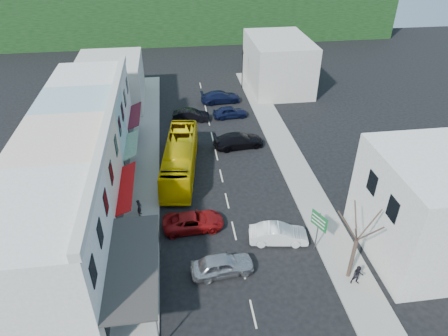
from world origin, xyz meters
TOP-DOWN VIEW (x-y plane):
  - ground at (0.00, 0.00)m, footprint 120.00×120.00m
  - sidewalk_left at (-7.50, 10.00)m, footprint 3.00×52.00m
  - sidewalk_right at (7.50, 10.00)m, footprint 3.00×52.00m
  - shopfront_row at (-12.49, 5.00)m, footprint 8.25×30.00m
  - right_building at (13.50, -4.00)m, footprint 8.00×9.00m
  - distant_block_left at (-12.00, 27.00)m, footprint 8.00×10.00m
  - distant_block_right at (11.00, 30.00)m, footprint 8.00×12.00m
  - bus at (-3.87, 9.18)m, footprint 3.98×11.83m
  - car_silver at (-1.50, -4.27)m, footprint 4.56×2.22m
  - car_white at (3.22, -1.69)m, footprint 4.61×2.39m
  - car_red at (-3.21, 0.78)m, footprint 4.66×2.06m
  - car_black_near at (2.61, 13.39)m, footprint 4.69×2.36m
  - car_navy_mid at (2.75, 20.78)m, footprint 4.54×2.18m
  - car_black_far at (-2.11, 20.55)m, footprint 4.61×2.39m
  - car_navy_far at (2.21, 25.53)m, footprint 4.65×2.25m
  - pedestrian_left at (-7.59, 2.88)m, footprint 0.51×0.67m
  - pedestrian_right at (7.51, -6.62)m, footprint 0.76×0.54m
  - direction_sign at (5.80, -2.90)m, footprint 1.35×1.72m
  - street_tree at (7.25, -5.88)m, footprint 2.34×2.34m
  - traffic_signal at (5.92, 30.25)m, footprint 1.23×1.44m

SIDE VIEW (x-z plane):
  - ground at x=0.00m, z-range 0.00..0.00m
  - sidewalk_left at x=-7.50m, z-range 0.00..0.15m
  - sidewalk_right at x=7.50m, z-range 0.00..0.15m
  - car_silver at x=-1.50m, z-range 0.00..1.40m
  - car_white at x=3.22m, z-range 0.00..1.40m
  - car_red at x=-3.21m, z-range 0.00..1.40m
  - car_black_near at x=2.61m, z-range 0.00..1.40m
  - car_navy_mid at x=2.75m, z-range 0.00..1.40m
  - car_black_far at x=-2.11m, z-range 0.00..1.40m
  - car_navy_far at x=2.21m, z-range 0.00..1.40m
  - pedestrian_left at x=-7.59m, z-range 0.15..1.85m
  - pedestrian_right at x=7.51m, z-range 0.15..1.85m
  - bus at x=-3.87m, z-range 0.00..3.10m
  - direction_sign at x=5.80m, z-range 0.00..3.54m
  - traffic_signal at x=5.92m, z-range 0.00..5.54m
  - distant_block_left at x=-12.00m, z-range 0.00..6.00m
  - distant_block_right at x=11.00m, z-range 0.00..7.00m
  - street_tree at x=7.25m, z-range 0.00..7.09m
  - shopfront_row at x=-12.49m, z-range 0.00..8.00m
  - right_building at x=13.50m, z-range 0.00..8.00m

